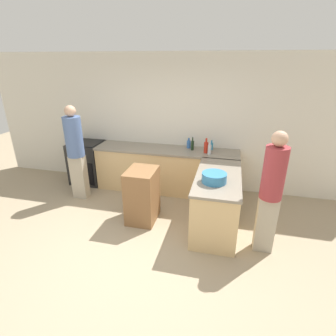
% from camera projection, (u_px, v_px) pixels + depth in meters
% --- Properties ---
extents(ground_plane, '(14.00, 14.00, 0.00)m').
position_uv_depth(ground_plane, '(132.00, 254.00, 3.72)').
color(ground_plane, tan).
extents(wall_back, '(8.00, 0.06, 2.70)m').
position_uv_depth(wall_back, '(170.00, 123.00, 5.36)').
color(wall_back, silver).
rests_on(wall_back, ground_plane).
extents(counter_back, '(2.88, 0.66, 0.90)m').
position_uv_depth(counter_back, '(166.00, 170.00, 5.39)').
color(counter_back, '#D6B27A').
rests_on(counter_back, ground_plane).
extents(counter_peninsula, '(0.69, 1.52, 0.90)m').
position_uv_depth(counter_peninsula, '(216.00, 201.00, 4.21)').
color(counter_peninsula, '#D6B27A').
rests_on(counter_peninsula, ground_plane).
extents(range_oven, '(0.68, 0.63, 0.91)m').
position_uv_depth(range_oven, '(88.00, 162.00, 5.78)').
color(range_oven, black).
rests_on(range_oven, ground_plane).
extents(island_table, '(0.46, 0.58, 0.91)m').
position_uv_depth(island_table, '(142.00, 195.00, 4.37)').
color(island_table, brown).
rests_on(island_table, ground_plane).
extents(mixing_bowl, '(0.36, 0.36, 0.14)m').
position_uv_depth(mixing_bowl, '(214.00, 178.00, 3.79)').
color(mixing_bowl, teal).
rests_on(mixing_bowl, counter_peninsula).
extents(wine_bottle_dark, '(0.06, 0.06, 0.25)m').
position_uv_depth(wine_bottle_dark, '(192.00, 145.00, 5.13)').
color(wine_bottle_dark, black).
rests_on(wine_bottle_dark, counter_back).
extents(vinegar_bottle_clear, '(0.07, 0.07, 0.25)m').
position_uv_depth(vinegar_bottle_clear, '(210.00, 149.00, 4.91)').
color(vinegar_bottle_clear, silver).
rests_on(vinegar_bottle_clear, counter_back).
extents(water_bottle_blue, '(0.08, 0.08, 0.20)m').
position_uv_depth(water_bottle_blue, '(189.00, 144.00, 5.26)').
color(water_bottle_blue, '#386BB7').
rests_on(water_bottle_blue, counter_back).
extents(hot_sauce_bottle, '(0.08, 0.08, 0.28)m').
position_uv_depth(hot_sauce_bottle, '(206.00, 147.00, 4.97)').
color(hot_sauce_bottle, red).
rests_on(hot_sauce_bottle, counter_back).
extents(dish_soap_bottle, '(0.06, 0.06, 0.19)m').
position_uv_depth(dish_soap_bottle, '(211.00, 146.00, 5.17)').
color(dish_soap_bottle, '#338CBF').
rests_on(dish_soap_bottle, counter_back).
extents(person_by_range, '(0.32, 0.32, 1.81)m').
position_uv_depth(person_by_range, '(76.00, 150.00, 4.89)').
color(person_by_range, '#ADA38E').
rests_on(person_by_range, ground_plane).
extents(person_at_peninsula, '(0.29, 0.29, 1.76)m').
position_uv_depth(person_at_peninsula, '(271.00, 189.00, 3.45)').
color(person_at_peninsula, '#ADA38E').
rests_on(person_at_peninsula, ground_plane).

